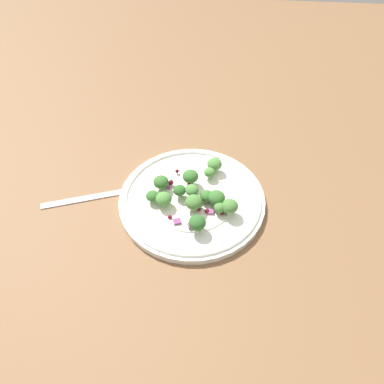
# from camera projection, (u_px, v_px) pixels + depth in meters

# --- Properties ---
(ground_plane) EXTENTS (1.80, 1.80, 0.02)m
(ground_plane) POSITION_uv_depth(u_px,v_px,m) (200.00, 206.00, 0.72)
(ground_plane) COLOR brown
(plate) EXTENTS (0.26, 0.26, 0.02)m
(plate) POSITION_uv_depth(u_px,v_px,m) (192.00, 199.00, 0.71)
(plate) COLOR white
(plate) RESTS_ON ground_plane
(dressing_pool) EXTENTS (0.15, 0.15, 0.00)m
(dressing_pool) POSITION_uv_depth(u_px,v_px,m) (192.00, 197.00, 0.70)
(dressing_pool) COLOR white
(dressing_pool) RESTS_ON plate
(broccoli_floret_0) EXTENTS (0.03, 0.03, 0.03)m
(broccoli_floret_0) POSITION_uv_depth(u_px,v_px,m) (164.00, 199.00, 0.68)
(broccoli_floret_0) COLOR #9EC684
(broccoli_floret_0) RESTS_ON plate
(broccoli_floret_1) EXTENTS (0.02, 0.02, 0.02)m
(broccoli_floret_1) POSITION_uv_depth(u_px,v_px,m) (207.00, 196.00, 0.69)
(broccoli_floret_1) COLOR #ADD18E
(broccoli_floret_1) RESTS_ON plate
(broccoli_floret_2) EXTENTS (0.02, 0.02, 0.02)m
(broccoli_floret_2) POSITION_uv_depth(u_px,v_px,m) (192.00, 190.00, 0.69)
(broccoli_floret_2) COLOR #ADD18E
(broccoli_floret_2) RESTS_ON plate
(broccoli_floret_3) EXTENTS (0.03, 0.03, 0.03)m
(broccoli_floret_3) POSITION_uv_depth(u_px,v_px,m) (217.00, 198.00, 0.68)
(broccoli_floret_3) COLOR #9EC684
(broccoli_floret_3) RESTS_ON plate
(broccoli_floret_4) EXTENTS (0.03, 0.03, 0.03)m
(broccoli_floret_4) POSITION_uv_depth(u_px,v_px,m) (190.00, 177.00, 0.71)
(broccoli_floret_4) COLOR #8EB77A
(broccoli_floret_4) RESTS_ON plate
(broccoli_floret_5) EXTENTS (0.02, 0.02, 0.02)m
(broccoli_floret_5) POSITION_uv_depth(u_px,v_px,m) (210.00, 172.00, 0.72)
(broccoli_floret_5) COLOR #9EC684
(broccoli_floret_5) RESTS_ON plate
(broccoli_floret_6) EXTENTS (0.03, 0.03, 0.03)m
(broccoli_floret_6) POSITION_uv_depth(u_px,v_px,m) (197.00, 223.00, 0.64)
(broccoli_floret_6) COLOR #8EB77A
(broccoli_floret_6) RESTS_ON plate
(broccoli_floret_7) EXTENTS (0.03, 0.03, 0.03)m
(broccoli_floret_7) POSITION_uv_depth(u_px,v_px,m) (161.00, 182.00, 0.70)
(broccoli_floret_7) COLOR #9EC684
(broccoli_floret_7) RESTS_ON plate
(broccoli_floret_8) EXTENTS (0.03, 0.03, 0.03)m
(broccoli_floret_8) POSITION_uv_depth(u_px,v_px,m) (215.00, 164.00, 0.73)
(broccoli_floret_8) COLOR #8EB77A
(broccoli_floret_8) RESTS_ON plate
(broccoli_floret_9) EXTENTS (0.02, 0.02, 0.02)m
(broccoli_floret_9) POSITION_uv_depth(u_px,v_px,m) (180.00, 191.00, 0.69)
(broccoli_floret_9) COLOR #8EB77A
(broccoli_floret_9) RESTS_ON plate
(broccoli_floret_10) EXTENTS (0.02, 0.02, 0.02)m
(broccoli_floret_10) POSITION_uv_depth(u_px,v_px,m) (220.00, 208.00, 0.67)
(broccoli_floret_10) COLOR #9EC684
(broccoli_floret_10) RESTS_ON plate
(broccoli_floret_11) EXTENTS (0.03, 0.03, 0.03)m
(broccoli_floret_11) POSITION_uv_depth(u_px,v_px,m) (194.00, 202.00, 0.67)
(broccoli_floret_11) COLOR #9EC684
(broccoli_floret_11) RESTS_ON plate
(broccoli_floret_12) EXTENTS (0.02, 0.02, 0.02)m
(broccoli_floret_12) POSITION_uv_depth(u_px,v_px,m) (152.00, 196.00, 0.69)
(broccoli_floret_12) COLOR #ADD18E
(broccoli_floret_12) RESTS_ON plate
(broccoli_floret_13) EXTENTS (0.03, 0.03, 0.03)m
(broccoli_floret_13) POSITION_uv_depth(u_px,v_px,m) (230.00, 206.00, 0.66)
(broccoli_floret_13) COLOR #ADD18E
(broccoli_floret_13) RESTS_ON plate
(cranberry_0) EXTENTS (0.01, 0.01, 0.01)m
(cranberry_0) POSITION_uv_depth(u_px,v_px,m) (170.00, 217.00, 0.67)
(cranberry_0) COLOR maroon
(cranberry_0) RESTS_ON plate
(cranberry_1) EXTENTS (0.01, 0.01, 0.01)m
(cranberry_1) POSITION_uv_depth(u_px,v_px,m) (222.00, 213.00, 0.67)
(cranberry_1) COLOR #4C0A14
(cranberry_1) RESTS_ON plate
(cranberry_2) EXTENTS (0.01, 0.01, 0.01)m
(cranberry_2) POSITION_uv_depth(u_px,v_px,m) (207.00, 211.00, 0.68)
(cranberry_2) COLOR maroon
(cranberry_2) RESTS_ON plate
(cranberry_3) EXTENTS (0.01, 0.01, 0.01)m
(cranberry_3) POSITION_uv_depth(u_px,v_px,m) (177.00, 171.00, 0.74)
(cranberry_3) COLOR #4C0A14
(cranberry_3) RESTS_ON plate
(cranberry_4) EXTENTS (0.01, 0.01, 0.01)m
(cranberry_4) POSITION_uv_depth(u_px,v_px,m) (198.00, 209.00, 0.68)
(cranberry_4) COLOR maroon
(cranberry_4) RESTS_ON plate
(cranberry_5) EXTENTS (0.01, 0.01, 0.01)m
(cranberry_5) POSITION_uv_depth(u_px,v_px,m) (171.00, 182.00, 0.71)
(cranberry_5) COLOR #4C0A14
(cranberry_5) RESTS_ON plate
(cranberry_6) EXTENTS (0.01, 0.01, 0.01)m
(cranberry_6) POSITION_uv_depth(u_px,v_px,m) (190.00, 184.00, 0.72)
(cranberry_6) COLOR maroon
(cranberry_6) RESTS_ON plate
(onion_bit_0) EXTENTS (0.01, 0.01, 0.00)m
(onion_bit_0) POSITION_uv_depth(u_px,v_px,m) (211.00, 212.00, 0.68)
(onion_bit_0) COLOR #934C84
(onion_bit_0) RESTS_ON plate
(onion_bit_1) EXTENTS (0.01, 0.02, 0.00)m
(onion_bit_1) POSITION_uv_depth(u_px,v_px,m) (192.00, 225.00, 0.65)
(onion_bit_1) COLOR #843D75
(onion_bit_1) RESTS_ON plate
(onion_bit_2) EXTENTS (0.01, 0.01, 0.00)m
(onion_bit_2) POSITION_uv_depth(u_px,v_px,m) (167.00, 186.00, 0.71)
(onion_bit_2) COLOR #934C84
(onion_bit_2) RESTS_ON plate
(onion_bit_3) EXTENTS (0.01, 0.02, 0.01)m
(onion_bit_3) POSITION_uv_depth(u_px,v_px,m) (177.00, 222.00, 0.66)
(onion_bit_3) COLOR #843D75
(onion_bit_3) RESTS_ON plate
(onion_bit_4) EXTENTS (0.01, 0.02, 0.00)m
(onion_bit_4) POSITION_uv_depth(u_px,v_px,m) (193.00, 199.00, 0.70)
(onion_bit_4) COLOR #843D75
(onion_bit_4) RESTS_ON plate
(onion_bit_5) EXTENTS (0.02, 0.01, 0.01)m
(onion_bit_5) POSITION_uv_depth(u_px,v_px,m) (210.00, 198.00, 0.70)
(onion_bit_5) COLOR #A35B93
(onion_bit_5) RESTS_ON plate
(fork) EXTENTS (0.08, 0.18, 0.01)m
(fork) POSITION_uv_depth(u_px,v_px,m) (99.00, 196.00, 0.72)
(fork) COLOR silver
(fork) RESTS_ON ground_plane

